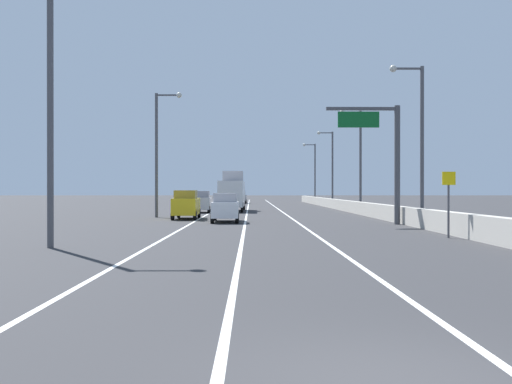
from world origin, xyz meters
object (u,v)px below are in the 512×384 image
object	(u,v)px
car_blue_3	(224,197)
car_gray_2	(240,197)
box_truck	(232,193)
lamp_post_right_third	(358,154)
lamp_post_left_mid	(160,145)
car_white_4	(225,208)
car_yellow_0	(186,205)
car_silver_1	(201,202)
overhead_sign_gantry	(386,149)
lamp_post_left_near	(57,96)
lamp_post_right_second	(418,133)
lamp_post_right_fifth	(313,169)
lamp_post_right_fourth	(330,163)
speed_advisory_sign	(449,199)

from	to	relation	value
car_blue_3	car_gray_2	bearing A→B (deg)	-65.46
box_truck	lamp_post_right_third	bearing A→B (deg)	-15.87
lamp_post_left_mid	car_white_4	xyz separation A→B (m)	(5.50, -6.55, -4.73)
car_white_4	box_truck	xyz separation A→B (m)	(-0.20, 19.79, 0.92)
car_yellow_0	box_truck	size ratio (longest dim) A/B	0.54
car_silver_1	lamp_post_left_mid	bearing A→B (deg)	-104.48
lamp_post_left_mid	car_white_4	world-z (taller)	lamp_post_left_mid
overhead_sign_gantry	car_silver_1	size ratio (longest dim) A/B	1.76
lamp_post_right_third	lamp_post_left_near	world-z (taller)	same
lamp_post_left_mid	car_blue_3	xyz separation A→B (m)	(2.57, 52.79, -4.78)
lamp_post_right_second	lamp_post_right_fifth	world-z (taller)	same
car_yellow_0	lamp_post_left_near	bearing A→B (deg)	-96.52
lamp_post_right_second	car_blue_3	xyz separation A→B (m)	(-15.01, 62.73, -4.78)
lamp_post_left_near	car_silver_1	bearing A→B (deg)	85.73
lamp_post_right_second	car_gray_2	bearing A→B (deg)	102.12
car_silver_1	lamp_post_right_second	bearing A→B (deg)	-51.96
car_silver_1	car_white_4	distance (m)	16.27
lamp_post_right_second	car_gray_2	world-z (taller)	lamp_post_right_second
lamp_post_left_near	car_blue_3	bearing A→B (deg)	88.05
car_blue_3	car_silver_1	bearing A→B (deg)	-90.18
car_silver_1	car_blue_3	bearing A→B (deg)	89.82
lamp_post_right_fifth	car_blue_3	world-z (taller)	lamp_post_right_fifth
lamp_post_left_mid	overhead_sign_gantry	bearing A→B (deg)	-30.66
car_yellow_0	car_gray_2	bearing A→B (deg)	86.36
lamp_post_right_fourth	lamp_post_left_near	size ratio (longest dim) A/B	1.00
car_blue_3	car_white_4	bearing A→B (deg)	-87.17
lamp_post_right_fifth	car_blue_3	distance (m)	16.22
car_yellow_0	overhead_sign_gantry	bearing A→B (deg)	-27.21
overhead_sign_gantry	car_gray_2	xyz separation A→B (m)	(-10.24, 55.72, -3.75)
car_silver_1	car_blue_3	xyz separation A→B (m)	(0.14, 43.37, -0.10)
lamp_post_right_fifth	car_blue_3	xyz separation A→B (m)	(-15.06, 3.67, -4.78)
lamp_post_right_second	car_yellow_0	size ratio (longest dim) A/B	2.06
lamp_post_left_mid	lamp_post_right_second	bearing A→B (deg)	-29.47
overhead_sign_gantry	lamp_post_right_fifth	distance (m)	58.48
speed_advisory_sign	car_silver_1	xyz separation A→B (m)	(-13.74, 28.86, -0.73)
lamp_post_left_near	car_white_4	distance (m)	18.56
box_truck	lamp_post_right_fifth	bearing A→B (deg)	71.04
overhead_sign_gantry	car_white_4	distance (m)	11.24
box_truck	lamp_post_left_mid	bearing A→B (deg)	-111.83
box_truck	overhead_sign_gantry	bearing A→B (deg)	-65.20
speed_advisory_sign	car_blue_3	world-z (taller)	speed_advisory_sign
lamp_post_left_near	car_silver_1	world-z (taller)	lamp_post_left_near
speed_advisory_sign	lamp_post_right_second	distance (m)	10.38
overhead_sign_gantry	car_white_4	xyz separation A→B (m)	(-10.22, 2.77, -3.75)
speed_advisory_sign	car_gray_2	xyz separation A→B (m)	(-10.68, 65.84, -0.79)
lamp_post_right_second	box_truck	size ratio (longest dim) A/B	1.12
lamp_post_right_third	car_yellow_0	xyz separation A→B (m)	(-15.19, -12.21, -4.64)
lamp_post_right_second	lamp_post_right_fourth	distance (m)	39.37
speed_advisory_sign	lamp_post_right_third	xyz separation A→B (m)	(1.41, 29.19, 3.94)
speed_advisory_sign	lamp_post_right_fifth	xyz separation A→B (m)	(1.46, 68.56, 3.94)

